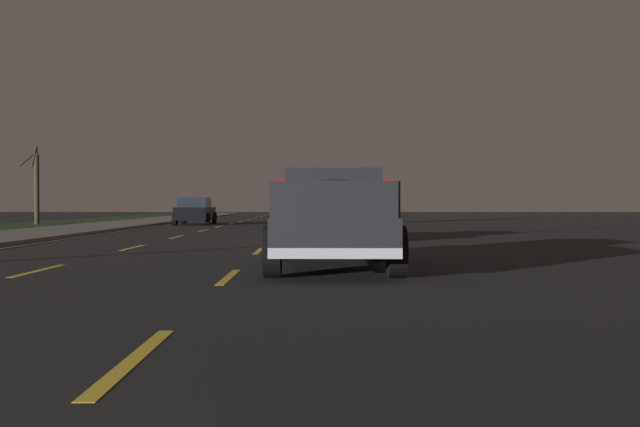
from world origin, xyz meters
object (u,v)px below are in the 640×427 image
Objects in this scene: sedan_white at (332,216)px; bare_tree_far at (36,185)px; sedan_black at (195,211)px; pickup_truck at (334,215)px.

sedan_white is 0.98× the size of bare_tree_far.
sedan_black is at bearing -92.52° from bare_tree_far.
pickup_truck is at bearing -165.36° from sedan_black.
sedan_black is at bearing 14.64° from pickup_truck.
sedan_black is at bearing 22.75° from sedan_white.
bare_tree_far is at bearing 42.64° from sedan_white.
sedan_white is at bearing -137.36° from bare_tree_far.
bare_tree_far reaches higher than sedan_black.
sedan_white is at bearing -1.36° from pickup_truck.
pickup_truck is 9.77m from sedan_white.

